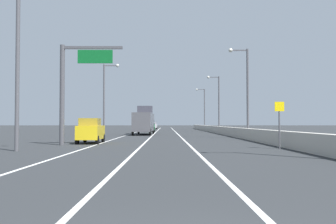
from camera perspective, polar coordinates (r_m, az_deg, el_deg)
The scene contains 18 objects.
ground_plane at distance 67.96m, azimuth -0.13°, elevation -3.06°, with size 320.00×320.00×0.00m, color #26282B.
lane_stripe_left at distance 59.19m, azimuth -5.44°, elevation -3.26°, with size 0.16×130.00×0.00m, color silver.
lane_stripe_center at distance 58.98m, azimuth -2.04°, elevation -3.28°, with size 0.16×130.00×0.00m, color silver.
lane_stripe_right at distance 58.98m, azimuth 1.36°, elevation -3.28°, with size 0.16×130.00×0.00m, color silver.
jersey_barrier_right at distance 44.69m, azimuth 10.15°, elevation -3.07°, with size 0.60×120.00×1.10m, color #B2ADA3.
overhead_sign_gantry at distance 28.55m, azimuth -14.59°, elevation 4.54°, with size 4.68×0.36×7.50m.
speed_advisory_sign at distance 24.50m, azimuth 16.82°, elevation -1.38°, with size 0.60×0.11×3.00m.
lamp_post_right_second at distance 40.18m, azimuth 11.82°, elevation 3.92°, with size 2.14×0.44×9.61m.
lamp_post_right_third at distance 63.19m, azimuth 7.63°, elevation 1.88°, with size 2.14×0.44×9.61m.
lamp_post_right_fourth at distance 86.35m, azimuth 5.48°, elevation 0.93°, with size 2.14×0.44×9.61m.
lamp_post_left_near at distance 23.65m, azimuth -21.59°, elevation 7.89°, with size 2.14×0.44×9.61m.
lamp_post_left_mid at distance 50.57m, azimuth -9.55°, elevation 2.76°, with size 2.14×0.44×9.61m.
car_yellow_0 at distance 30.63m, azimuth -11.84°, elevation -2.87°, with size 1.86×4.12×2.03m.
car_green_1 at distance 67.96m, azimuth -2.85°, elevation -2.23°, with size 2.07×4.14×1.98m.
car_black_2 at distance 83.94m, azimuth -2.68°, elevation -2.06°, with size 2.06×4.40×2.15m.
car_blue_3 at distance 96.35m, azimuth -4.08°, elevation -2.07°, with size 1.90×4.11×1.92m.
car_silver_4 at distance 94.23m, azimuth -2.25°, elevation -2.09°, with size 1.86×4.41×1.90m.
box_truck at distance 51.97m, azimuth -3.73°, elevation -1.44°, with size 2.63×9.78×4.09m.
Camera 1 is at (-0.25, -3.93, 1.68)m, focal length 39.48 mm.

